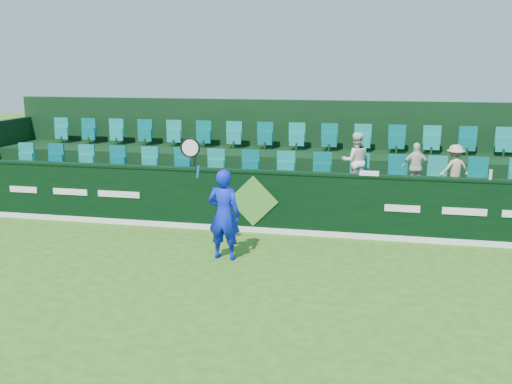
% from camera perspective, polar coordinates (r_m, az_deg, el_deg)
% --- Properties ---
extents(ground, '(60.00, 60.00, 0.00)m').
position_cam_1_polar(ground, '(8.84, -5.80, -11.15)').
color(ground, '#326417').
rests_on(ground, ground).
extents(sponsor_hoarding, '(16.00, 0.25, 1.35)m').
position_cam_1_polar(sponsor_hoarding, '(12.29, -0.18, -0.90)').
color(sponsor_hoarding, black).
rests_on(sponsor_hoarding, ground).
extents(stand_tier_front, '(16.00, 2.00, 0.80)m').
position_cam_1_polar(stand_tier_front, '(13.41, 0.81, -0.96)').
color(stand_tier_front, black).
rests_on(stand_tier_front, ground).
extents(stand_tier_back, '(16.00, 1.80, 1.30)m').
position_cam_1_polar(stand_tier_back, '(15.18, 2.22, 1.61)').
color(stand_tier_back, black).
rests_on(stand_tier_back, ground).
extents(stand_rear, '(16.00, 4.10, 2.60)m').
position_cam_1_polar(stand_rear, '(15.51, 2.52, 3.97)').
color(stand_rear, black).
rests_on(stand_rear, ground).
extents(seat_row_front, '(13.50, 0.50, 0.60)m').
position_cam_1_polar(seat_row_front, '(13.65, 1.15, 2.28)').
color(seat_row_front, '#138580').
rests_on(seat_row_front, stand_tier_front).
extents(seat_row_back, '(13.50, 0.50, 0.60)m').
position_cam_1_polar(seat_row_back, '(15.32, 2.44, 5.31)').
color(seat_row_back, '#138580').
rests_on(seat_row_back, stand_tier_back).
extents(tennis_player, '(1.13, 0.46, 2.30)m').
position_cam_1_polar(tennis_player, '(10.53, -3.27, -2.17)').
color(tennis_player, '#0C1ED8').
rests_on(tennis_player, ground).
extents(spectator_left, '(0.73, 0.63, 1.28)m').
position_cam_1_polar(spectator_left, '(12.98, 9.92, 3.08)').
color(spectator_left, white).
rests_on(spectator_left, stand_tier_front).
extents(spectator_middle, '(0.65, 0.31, 1.09)m').
position_cam_1_polar(spectator_middle, '(13.02, 15.71, 2.39)').
color(spectator_middle, silver).
rests_on(spectator_middle, stand_tier_front).
extents(spectator_right, '(0.79, 0.64, 1.07)m').
position_cam_1_polar(spectator_right, '(13.10, 19.24, 2.18)').
color(spectator_right, tan).
rests_on(spectator_right, stand_tier_front).
extents(towel, '(0.39, 0.25, 0.06)m').
position_cam_1_polar(towel, '(11.88, 11.25, 1.85)').
color(towel, white).
rests_on(towel, sponsor_hoarding).
extents(drinks_bottle, '(0.06, 0.06, 0.19)m').
position_cam_1_polar(drinks_bottle, '(12.07, 22.42, 1.63)').
color(drinks_bottle, silver).
rests_on(drinks_bottle, sponsor_hoarding).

